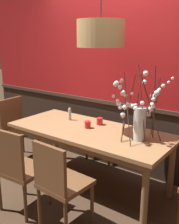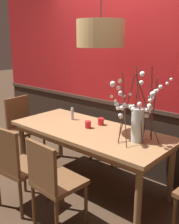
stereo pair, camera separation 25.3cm
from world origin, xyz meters
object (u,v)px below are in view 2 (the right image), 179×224
(candle_holder_nearer_edge, at_px, (88,124))
(pendant_lamp, at_px, (101,33))
(candle_holder_nearer_center, at_px, (101,121))
(dining_table, at_px, (90,136))
(condiment_bottle, at_px, (72,114))
(chair_far_side_left, at_px, (111,127))
(chair_near_side_left, at_px, (15,164))
(chair_near_side_right, at_px, (53,180))
(vase_with_blossoms, at_px, (136,118))
(chair_head_west_end, at_px, (23,124))

(candle_holder_nearer_edge, distance_m, pendant_lamp, 1.08)
(candle_holder_nearer_center, distance_m, pendant_lamp, 1.08)
(dining_table, distance_m, condiment_bottle, 0.50)
(candle_holder_nearer_center, distance_m, candle_holder_nearer_edge, 0.20)
(chair_far_side_left, xyz_separation_m, candle_holder_nearer_edge, (0.25, -0.80, 0.29))
(pendant_lamp, bearing_deg, condiment_bottle, 170.55)
(chair_far_side_left, bearing_deg, dining_table, -69.98)
(chair_near_side_left, distance_m, condiment_bottle, 1.08)
(dining_table, xyz_separation_m, chair_near_side_left, (-0.28, -0.87, -0.14))
(chair_near_side_left, bearing_deg, pendant_lamp, 67.47)
(chair_near_side_right, distance_m, pendant_lamp, 1.62)
(chair_near_side_right, bearing_deg, pendant_lamp, 100.41)
(chair_far_side_left, bearing_deg, candle_holder_nearer_center, -64.08)
(candle_holder_nearer_edge, bearing_deg, dining_table, -29.66)
(chair_near_side_left, distance_m, vase_with_blossoms, 1.37)
(pendant_lamp, bearing_deg, candle_holder_nearer_center, 125.16)
(chair_near_side_right, bearing_deg, candle_holder_nearer_center, 104.83)
(chair_far_side_left, bearing_deg, chair_head_west_end, -142.02)
(chair_near_side_left, height_order, condiment_bottle, chair_near_side_left)
(candle_holder_nearer_edge, bearing_deg, chair_head_west_end, -178.61)
(chair_far_side_left, bearing_deg, vase_with_blossoms, -40.90)
(chair_near_side_right, height_order, candle_holder_nearer_edge, chair_near_side_right)
(chair_far_side_left, distance_m, chair_head_west_end, 1.36)
(vase_with_blossoms, bearing_deg, candle_holder_nearer_edge, 179.85)
(chair_near_side_right, relative_size, condiment_bottle, 5.57)
(chair_far_side_left, xyz_separation_m, pendant_lamp, (0.41, -0.77, 1.35))
(chair_near_side_right, height_order, pendant_lamp, pendant_lamp)
(dining_table, xyz_separation_m, candle_holder_nearer_center, (-0.01, 0.23, 0.13))
(dining_table, xyz_separation_m, pendant_lamp, (0.11, 0.06, 1.19))
(condiment_bottle, bearing_deg, chair_head_west_end, -170.40)
(chair_head_west_end, distance_m, candle_holder_nearer_center, 1.41)
(chair_near_side_left, height_order, pendant_lamp, pendant_lamp)
(chair_near_side_right, xyz_separation_m, pendant_lamp, (-0.16, 0.89, 1.34))
(candle_holder_nearer_edge, distance_m, condiment_bottle, 0.42)
(chair_near_side_right, bearing_deg, candle_holder_nearer_edge, 110.48)
(candle_holder_nearer_center, bearing_deg, vase_with_blossoms, -17.41)
(condiment_bottle, distance_m, pendant_lamp, 1.17)
(vase_with_blossoms, bearing_deg, condiment_bottle, 173.23)
(chair_head_west_end, height_order, pendant_lamp, pendant_lamp)
(chair_near_side_right, xyz_separation_m, candle_holder_nearer_center, (-0.28, 1.05, 0.27))
(chair_head_west_end, distance_m, candle_holder_nearer_edge, 1.35)
(chair_head_west_end, xyz_separation_m, vase_with_blossoms, (2.00, 0.03, 0.48))
(condiment_bottle, bearing_deg, candle_holder_nearer_edge, -17.63)
(chair_head_west_end, bearing_deg, vase_with_blossoms, 0.87)
(dining_table, height_order, chair_near_side_left, chair_near_side_left)
(condiment_bottle, height_order, pendant_lamp, pendant_lamp)
(dining_table, distance_m, candle_holder_nearer_edge, 0.14)
(dining_table, height_order, vase_with_blossoms, vase_with_blossoms)
(chair_far_side_left, xyz_separation_m, condiment_bottle, (-0.14, -0.68, 0.32))
(dining_table, bearing_deg, candle_holder_nearer_edge, 150.34)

